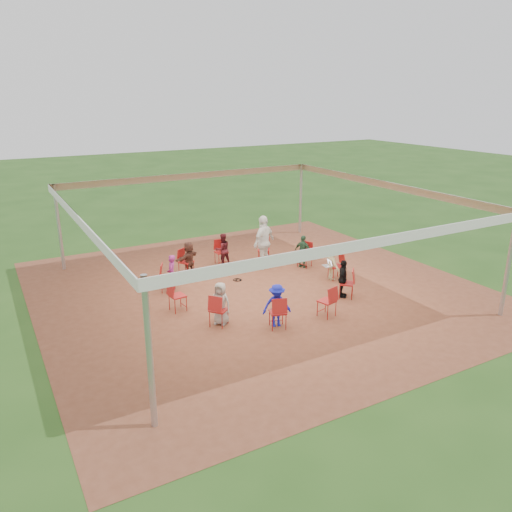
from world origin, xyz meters
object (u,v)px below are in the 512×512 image
person_seated_6 (277,305)px  cable_coil (238,280)px  chair_1 (305,255)px  person_seated_2 (223,249)px  chair_2 (264,250)px  chair_9 (327,301)px  chair_6 (178,296)px  person_seated_1 (303,252)px  chair_8 (278,312)px  chair_3 (221,252)px  person_seated_7 (343,279)px  chair_0 (336,266)px  chair_10 (347,283)px  chair_7 (219,310)px  standing_person (264,242)px  chair_5 (168,278)px  person_seated_5 (220,303)px  chair_4 (186,262)px  person_seated_3 (189,259)px  person_seated_0 (333,263)px  person_seated_4 (172,273)px

person_seated_6 → cable_coil: bearing=97.6°
chair_1 → person_seated_2: (-2.48, 1.58, 0.14)m
chair_2 → chair_9: size_ratio=1.00×
chair_6 → person_seated_1: bearing=98.0°
chair_8 → chair_9: bearing=16.4°
person_seated_6 → chair_3: bearing=98.4°
chair_3 → person_seated_7: bearing=114.0°
chair_0 → chair_10: bearing=163.6°
chair_7 → person_seated_6: size_ratio=0.77×
chair_2 → chair_9: 5.05m
standing_person → chair_10: bearing=77.5°
chair_7 → chair_9: bearing=32.7°
chair_5 → person_seated_7: 5.38m
chair_9 → chair_7: bearing=147.3°
chair_2 → chair_8: bearing=98.2°
chair_5 → standing_person: (3.68, 0.41, 0.51)m
chair_0 → person_seated_5: 4.94m
chair_6 → standing_person: size_ratio=0.47×
chair_6 → cable_coil: chair_6 is taller
person_seated_1 → chair_4: bearing=48.0°
person_seated_5 → standing_person: standing_person is taller
person_seated_6 → chair_8: bearing=-90.0°
chair_6 → person_seated_3: size_ratio=0.77×
cable_coil → person_seated_7: bearing=-52.8°
chair_9 → cable_coil: bearing=88.7°
chair_6 → chair_9: 4.19m
person_seated_6 → person_seated_7: bearing=32.7°
cable_coil → standing_person: bearing=24.8°
chair_3 → person_seated_5: person_seated_5 is taller
chair_2 → person_seated_2: bearing=20.7°
person_seated_3 → person_seated_0: bearing=114.5°
chair_2 → chair_7: (-3.72, -4.04, 0.00)m
chair_9 → standing_person: 4.38m
chair_5 → person_seated_7: bearing=82.0°
person_seated_2 → cable_coil: person_seated_2 is taller
chair_2 → person_seated_3: person_seated_3 is taller
person_seated_3 → cable_coil: (1.19, -1.27, -0.57)m
person_seated_7 → person_seated_4: bearing=98.2°
person_seated_4 → person_seated_5: (0.32, -2.85, 0.00)m
person_seated_7 → chair_10: bearing=-90.0°
chair_5 → person_seated_4: size_ratio=0.77×
chair_9 → person_seated_3: bearing=98.0°
person_seated_1 → person_seated_4: 4.83m
chair_0 → chair_3: size_ratio=1.00×
chair_7 → chair_8: same height
chair_0 → person_seated_4: 5.38m
person_seated_3 → person_seated_2: bearing=163.6°
chair_0 → chair_2: bearing=32.7°
chair_7 → person_seated_5: person_seated_5 is taller
person_seated_1 → person_seated_2: size_ratio=1.00×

